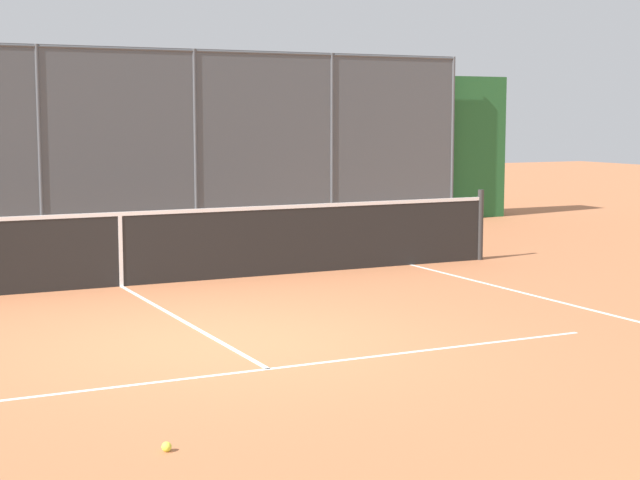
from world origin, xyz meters
The scene contains 5 objects.
ground_plane centered at (0.00, 0.00, 0.00)m, with size 60.00×60.00×0.00m, color #B76B42.
court_line_markings centered at (0.00, 1.54, 0.00)m, with size 8.73×8.74×0.01m.
fence_backdrop centered at (0.00, -9.43, 1.50)m, with size 19.90×1.37×3.40m.
tennis_net centered at (0.00, -3.65, 0.49)m, with size 11.22×0.09×1.07m.
tennis_ball_by_sideline centered at (1.45, 2.85, 0.03)m, with size 0.07×0.07×0.07m, color #D6E042.
Camera 1 is at (3.37, 9.02, 2.17)m, focal length 56.94 mm.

